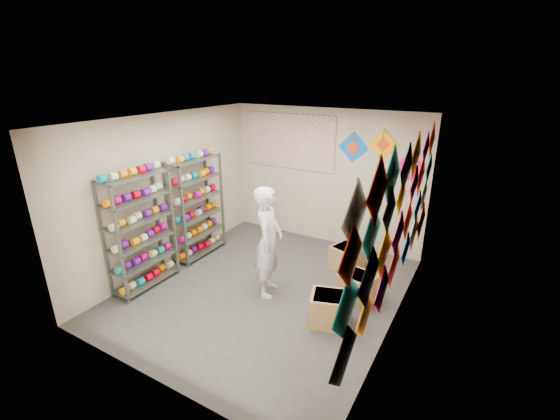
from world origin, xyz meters
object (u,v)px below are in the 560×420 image
Objects in this scene: carton_a at (330,309)px; shelf_rack_back at (197,208)px; carton_c at (347,258)px; shelf_rack_front at (141,232)px; shopkeeper at (268,242)px; carton_b at (357,287)px.

shelf_rack_back is at bearing 147.92° from carton_a.
shelf_rack_front is at bearing -122.04° from carton_c.
shopkeeper is (1.87, -0.48, -0.07)m from shelf_rack_back.
shopkeeper is 3.26× the size of carton_a.
shelf_rack_front is 3.50m from carton_b.
shelf_rack_front is 3.52× the size of carton_a.
carton_b is 1.07× the size of carton_c.
carton_a is 1.08× the size of carton_c.
shelf_rack_back is 3.19m from carton_a.
shelf_rack_front reaches higher than shopkeeper.
carton_b is at bearing 61.46° from carton_a.
carton_c is (2.68, 2.16, -0.73)m from shelf_rack_front.
shelf_rack_front is at bearing 95.73° from shopkeeper.
shelf_rack_front is 3.56× the size of carton_b.
carton_b and carton_c have the same top height.
carton_b is (3.16, 1.32, -0.73)m from shelf_rack_front.
carton_a is (3.02, 0.57, -0.72)m from shelf_rack_front.
shelf_rack_front is 1.08× the size of shopkeeper.
carton_a is 1.01× the size of carton_b.
shopkeeper is at bearing -147.87° from carton_b.
carton_b is at bearing -86.55° from shopkeeper.
carton_c is (-0.35, 1.59, -0.01)m from carton_a.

